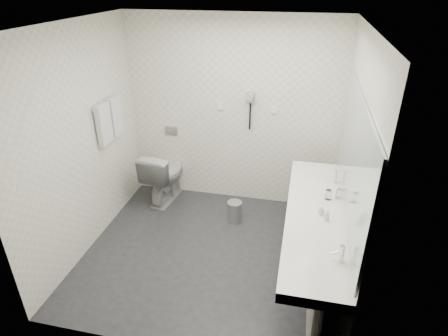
# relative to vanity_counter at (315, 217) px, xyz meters

# --- Properties ---
(floor) EXTENTS (2.80, 2.80, 0.00)m
(floor) POSITION_rel_vanity_counter_xyz_m (-1.12, 0.20, -0.80)
(floor) COLOR #28282D
(floor) RESTS_ON ground
(ceiling) EXTENTS (2.80, 2.80, 0.00)m
(ceiling) POSITION_rel_vanity_counter_xyz_m (-1.12, 0.20, 1.70)
(ceiling) COLOR white
(ceiling) RESTS_ON wall_back
(wall_back) EXTENTS (2.80, 0.00, 2.80)m
(wall_back) POSITION_rel_vanity_counter_xyz_m (-1.12, 1.50, 0.45)
(wall_back) COLOR white
(wall_back) RESTS_ON floor
(wall_front) EXTENTS (2.80, 0.00, 2.80)m
(wall_front) POSITION_rel_vanity_counter_xyz_m (-1.12, -1.10, 0.45)
(wall_front) COLOR white
(wall_front) RESTS_ON floor
(wall_left) EXTENTS (0.00, 2.60, 2.60)m
(wall_left) POSITION_rel_vanity_counter_xyz_m (-2.52, 0.20, 0.45)
(wall_left) COLOR white
(wall_left) RESTS_ON floor
(wall_right) EXTENTS (0.00, 2.60, 2.60)m
(wall_right) POSITION_rel_vanity_counter_xyz_m (0.27, 0.20, 0.45)
(wall_right) COLOR white
(wall_right) RESTS_ON floor
(vanity_counter) EXTENTS (0.55, 2.20, 0.10)m
(vanity_counter) POSITION_rel_vanity_counter_xyz_m (0.00, 0.00, 0.00)
(vanity_counter) COLOR white
(vanity_counter) RESTS_ON floor
(vanity_panel) EXTENTS (0.03, 2.15, 0.75)m
(vanity_panel) POSITION_rel_vanity_counter_xyz_m (0.02, 0.00, -0.42)
(vanity_panel) COLOR gray
(vanity_panel) RESTS_ON floor
(vanity_post_far) EXTENTS (0.06, 0.06, 0.75)m
(vanity_post_far) POSITION_rel_vanity_counter_xyz_m (0.05, 1.04, -0.42)
(vanity_post_far) COLOR silver
(vanity_post_far) RESTS_ON floor
(mirror) EXTENTS (0.02, 2.20, 1.05)m
(mirror) POSITION_rel_vanity_counter_xyz_m (0.26, 0.00, 0.65)
(mirror) COLOR #B2BCC6
(mirror) RESTS_ON wall_right
(basin_near) EXTENTS (0.40, 0.31, 0.05)m
(basin_near) POSITION_rel_vanity_counter_xyz_m (0.00, -0.65, 0.04)
(basin_near) COLOR white
(basin_near) RESTS_ON vanity_counter
(basin_far) EXTENTS (0.40, 0.31, 0.05)m
(basin_far) POSITION_rel_vanity_counter_xyz_m (0.00, 0.65, 0.04)
(basin_far) COLOR white
(basin_far) RESTS_ON vanity_counter
(faucet_near) EXTENTS (0.04, 0.04, 0.15)m
(faucet_near) POSITION_rel_vanity_counter_xyz_m (0.19, -0.65, 0.12)
(faucet_near) COLOR silver
(faucet_near) RESTS_ON vanity_counter
(faucet_far) EXTENTS (0.04, 0.04, 0.15)m
(faucet_far) POSITION_rel_vanity_counter_xyz_m (0.19, 0.65, 0.12)
(faucet_far) COLOR silver
(faucet_far) RESTS_ON vanity_counter
(soap_bottle_a) EXTENTS (0.06, 0.06, 0.09)m
(soap_bottle_a) POSITION_rel_vanity_counter_xyz_m (0.05, -0.02, 0.10)
(soap_bottle_a) COLOR beige
(soap_bottle_a) RESTS_ON vanity_counter
(soap_bottle_c) EXTENTS (0.05, 0.05, 0.12)m
(soap_bottle_c) POSITION_rel_vanity_counter_xyz_m (0.10, -0.10, 0.11)
(soap_bottle_c) COLOR beige
(soap_bottle_c) RESTS_ON vanity_counter
(glass_left) EXTENTS (0.07, 0.07, 0.11)m
(glass_left) POSITION_rel_vanity_counter_xyz_m (0.12, 0.28, 0.10)
(glass_left) COLOR silver
(glass_left) RESTS_ON vanity_counter
(glass_right) EXTENTS (0.06, 0.06, 0.10)m
(glass_right) POSITION_rel_vanity_counter_xyz_m (0.22, 0.33, 0.10)
(glass_right) COLOR silver
(glass_right) RESTS_ON vanity_counter
(toilet) EXTENTS (0.51, 0.79, 0.76)m
(toilet) POSITION_rel_vanity_counter_xyz_m (-2.02, 1.22, -0.42)
(toilet) COLOR white
(toilet) RESTS_ON floor
(flush_plate) EXTENTS (0.18, 0.02, 0.12)m
(flush_plate) POSITION_rel_vanity_counter_xyz_m (-1.98, 1.49, 0.15)
(flush_plate) COLOR #B2B5BA
(flush_plate) RESTS_ON wall_back
(pedal_bin) EXTENTS (0.22, 0.22, 0.26)m
(pedal_bin) POSITION_rel_vanity_counter_xyz_m (-0.95, 0.90, -0.67)
(pedal_bin) COLOR #B2B5BA
(pedal_bin) RESTS_ON floor
(bin_lid) EXTENTS (0.19, 0.19, 0.02)m
(bin_lid) POSITION_rel_vanity_counter_xyz_m (-0.95, 0.90, -0.53)
(bin_lid) COLOR #B2B5BA
(bin_lid) RESTS_ON pedal_bin
(towel_rail) EXTENTS (0.02, 0.62, 0.02)m
(towel_rail) POSITION_rel_vanity_counter_xyz_m (-2.47, 0.75, 0.75)
(towel_rail) COLOR silver
(towel_rail) RESTS_ON wall_left
(towel_near) EXTENTS (0.07, 0.24, 0.48)m
(towel_near) POSITION_rel_vanity_counter_xyz_m (-2.46, 0.61, 0.53)
(towel_near) COLOR silver
(towel_near) RESTS_ON towel_rail
(towel_far) EXTENTS (0.07, 0.24, 0.48)m
(towel_far) POSITION_rel_vanity_counter_xyz_m (-2.46, 0.89, 0.53)
(towel_far) COLOR silver
(towel_far) RESTS_ON towel_rail
(dryer_cradle) EXTENTS (0.10, 0.04, 0.14)m
(dryer_cradle) POSITION_rel_vanity_counter_xyz_m (-0.88, 1.47, 0.70)
(dryer_cradle) COLOR #999A9E
(dryer_cradle) RESTS_ON wall_back
(dryer_barrel) EXTENTS (0.08, 0.14, 0.08)m
(dryer_barrel) POSITION_rel_vanity_counter_xyz_m (-0.88, 1.40, 0.73)
(dryer_barrel) COLOR #999A9E
(dryer_barrel) RESTS_ON dryer_cradle
(dryer_cord) EXTENTS (0.02, 0.02, 0.35)m
(dryer_cord) POSITION_rel_vanity_counter_xyz_m (-0.88, 1.46, 0.45)
(dryer_cord) COLOR black
(dryer_cord) RESTS_ON dryer_cradle
(switch_plate_a) EXTENTS (0.09, 0.02, 0.09)m
(switch_plate_a) POSITION_rel_vanity_counter_xyz_m (-1.27, 1.49, 0.55)
(switch_plate_a) COLOR white
(switch_plate_a) RESTS_ON wall_back
(switch_plate_b) EXTENTS (0.09, 0.02, 0.09)m
(switch_plate_b) POSITION_rel_vanity_counter_xyz_m (-0.57, 1.49, 0.55)
(switch_plate_b) COLOR white
(switch_plate_b) RESTS_ON wall_back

